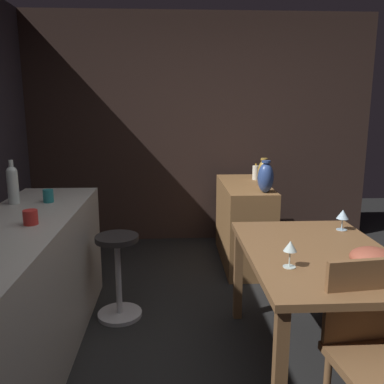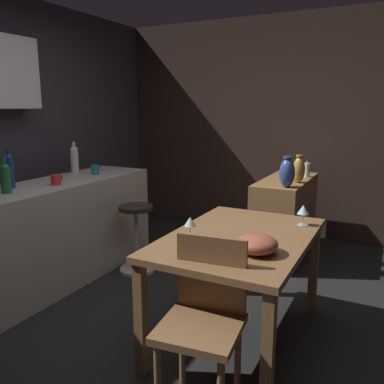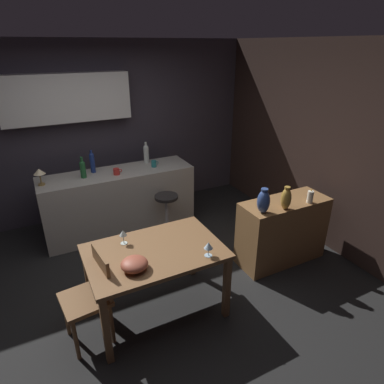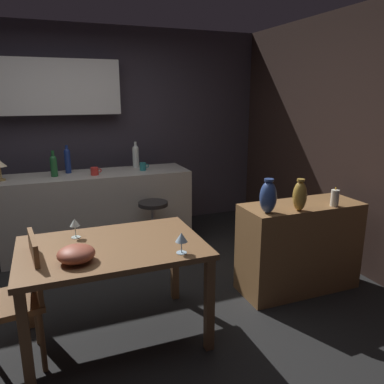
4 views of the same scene
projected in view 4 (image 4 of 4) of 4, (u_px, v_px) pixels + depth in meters
name	position (u px, v px, depth m)	size (l,w,h in m)	color
ground_plane	(107.00, 307.00, 3.24)	(9.00, 9.00, 0.00)	black
wall_kitchen_back	(69.00, 123.00, 4.73)	(5.20, 0.33, 2.60)	#38333D
wall_side_right	(333.00, 139.00, 4.08)	(0.10, 4.40, 2.60)	#33231E
dining_table	(113.00, 257.00, 2.68)	(1.28, 0.85, 0.74)	brown
kitchen_counter	(99.00, 211.00, 4.40)	(2.10, 0.60, 0.90)	#B2ADA3
sideboard_cabinet	(299.00, 247.00, 3.47)	(1.10, 0.44, 0.82)	olive
chair_near_window	(19.00, 295.00, 2.46)	(0.44, 0.44, 0.89)	brown
bar_stool	(154.00, 228.00, 4.14)	(0.34, 0.34, 0.64)	#262323
wine_glass_left	(181.00, 238.00, 2.50)	(0.08, 0.08, 0.14)	silver
wine_glass_right	(75.00, 223.00, 2.77)	(0.07, 0.07, 0.15)	silver
fruit_bowl	(76.00, 254.00, 2.38)	(0.24, 0.24, 0.11)	#9E4C38
wine_bottle_green	(54.00, 165.00, 4.08)	(0.07, 0.07, 0.28)	#1E592D
wine_bottle_clear	(136.00, 155.00, 4.60)	(0.08, 0.08, 0.31)	silver
wine_bottle_cobalt	(67.00, 160.00, 4.26)	(0.07, 0.07, 0.32)	navy
cup_red	(95.00, 171.00, 4.17)	(0.12, 0.08, 0.09)	red
cup_teal	(143.00, 167.00, 4.42)	(0.11, 0.07, 0.09)	teal
counter_lamp	(0.00, 165.00, 3.87)	(0.14, 0.14, 0.22)	#A58447
pillar_candle_tall	(335.00, 198.00, 3.29)	(0.07, 0.07, 0.17)	white
vase_brass	(300.00, 196.00, 3.14)	(0.12, 0.12, 0.27)	#B78C38
vase_ceramic_blue	(268.00, 197.00, 3.09)	(0.14, 0.14, 0.29)	#334C8C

